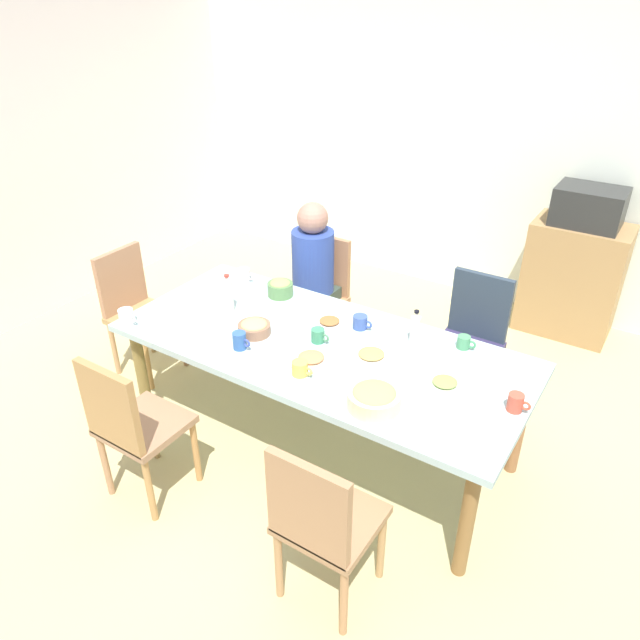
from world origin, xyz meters
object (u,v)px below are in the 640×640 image
(bowl_1, at_px, (374,398))
(microwave, at_px, (589,207))
(chair_1, at_px, (322,520))
(bowl_0, at_px, (254,328))
(cup_2, at_px, (300,368))
(plate_0, at_px, (445,384))
(chair_2, at_px, (319,290))
(chair_4, at_px, (471,335))
(bottle_1, at_px, (415,328))
(plate_1, at_px, (330,323))
(person_2, at_px, (312,269))
(cup_6, at_px, (244,275))
(cup_7, at_px, (126,317))
(cup_1, at_px, (360,322))
(bowl_2, at_px, (280,288))
(chair_0, at_px, (135,305))
(cup_0, at_px, (318,336))
(chair_3, at_px, (131,423))
(dining_table, at_px, (320,353))
(cup_3, at_px, (464,342))
(bottle_0, at_px, (228,294))
(cup_5, at_px, (240,341))
(plate_3, at_px, (371,356))
(plate_2, at_px, (311,359))
(side_cabinet, at_px, (572,279))
(cup_4, at_px, (516,402))

(bowl_1, bearing_deg, microwave, 81.28)
(chair_1, xyz_separation_m, bowl_0, (-0.95, 0.77, 0.25))
(cup_2, bearing_deg, plate_0, 25.22)
(chair_2, height_order, chair_4, same)
(chair_2, distance_m, bottle_1, 1.22)
(plate_1, height_order, bowl_1, bowl_1)
(person_2, height_order, cup_6, person_2)
(chair_2, xyz_separation_m, cup_7, (-0.49, -1.32, 0.26))
(plate_1, distance_m, cup_1, 0.18)
(plate_0, height_order, microwave, microwave)
(plate_0, distance_m, microwave, 2.24)
(cup_7, bearing_deg, cup_2, 6.09)
(chair_1, relative_size, bowl_1, 3.51)
(bowl_2, bearing_deg, cup_2, -47.28)
(plate_0, height_order, bottle_1, bottle_1)
(cup_7, bearing_deg, bowl_2, 54.83)
(bowl_1, height_order, cup_7, bowl_1)
(chair_0, xyz_separation_m, plate_1, (1.48, 0.20, 0.22))
(chair_4, bearing_deg, cup_0, -124.24)
(chair_1, relative_size, cup_7, 7.37)
(chair_1, relative_size, chair_4, 1.00)
(chair_3, relative_size, cup_6, 7.28)
(cup_7, bearing_deg, bowl_0, 24.24)
(chair_4, distance_m, cup_7, 2.13)
(person_2, bearing_deg, cup_2, -59.18)
(dining_table, relative_size, cup_3, 21.67)
(plate_1, xyz_separation_m, cup_2, (0.14, -0.51, 0.02))
(cup_0, height_order, bottle_1, bottle_1)
(plate_0, bearing_deg, bottle_0, 179.48)
(chair_0, relative_size, chair_1, 1.00)
(chair_3, xyz_separation_m, cup_0, (0.56, 0.90, 0.25))
(chair_1, height_order, bottle_1, bottle_1)
(chair_2, distance_m, microwave, 2.07)
(dining_table, distance_m, bowl_2, 0.64)
(bowl_0, height_order, cup_5, cup_5)
(bowl_0, bearing_deg, dining_table, 17.17)
(plate_3, bearing_deg, plate_2, -141.52)
(plate_1, xyz_separation_m, cup_7, (-1.01, -0.63, 0.03))
(plate_0, xyz_separation_m, cup_0, (-0.76, 0.01, 0.03))
(person_2, distance_m, bowl_1, 1.58)
(person_2, distance_m, plate_1, 0.79)
(person_2, xyz_separation_m, plate_0, (1.32, -0.79, 0.02))
(person_2, distance_m, chair_4, 1.18)
(bowl_1, relative_size, side_cabinet, 0.28)
(bowl_0, relative_size, cup_4, 1.71)
(bowl_1, bearing_deg, dining_table, 147.01)
(cup_1, bearing_deg, bottle_0, -162.20)
(dining_table, height_order, person_2, person_2)
(cup_2, bearing_deg, cup_3, 48.74)
(chair_3, relative_size, plate_0, 4.01)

